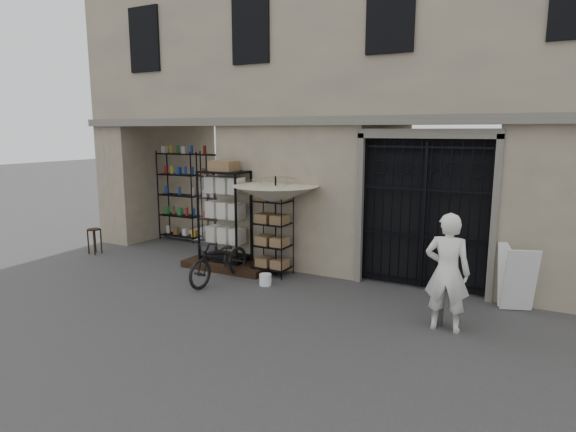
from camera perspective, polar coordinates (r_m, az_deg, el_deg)
The scene contains 15 objects.
ground at distance 8.52m, azimuth 0.33°, elevation -10.90°, with size 80.00×80.00×0.00m, color black.
main_building at distance 11.74m, azimuth 9.89°, elevation 17.03°, with size 14.00×4.00×9.00m, color tan.
shop_recess at distance 12.91m, azimuth -11.68°, elevation 2.97°, with size 3.00×1.70×3.00m, color black.
shop_shelving at distance 13.35m, azimuth -10.44°, elevation 2.16°, with size 2.70×0.50×2.50m, color black.
iron_gate at distance 9.65m, azimuth 16.02°, elevation 0.43°, with size 2.50×0.21×3.00m.
step_platform at distance 10.95m, azimuth -7.08°, elevation -5.77°, with size 2.00×0.90×0.15m, color black.
display_cabinet at distance 10.89m, azimuth -7.50°, elevation -0.54°, with size 1.04×0.67×2.19m.
wire_rack at distance 10.22m, azimuth -1.90°, elevation -2.46°, with size 0.83×0.66×1.70m.
market_umbrella at distance 9.97m, azimuth -1.49°, elevation 3.10°, with size 1.70×1.73×2.56m.
white_bucket at distance 9.70m, azimuth -2.70°, elevation -7.54°, with size 0.24×0.24×0.23m, color white.
bicycle at distance 10.05m, azimuth -8.00°, elevation -7.69°, with size 0.62×0.93×1.78m, color black.
wooden_stool at distance 13.00m, azimuth -21.94°, elevation -2.72°, with size 0.33×0.33×0.64m.
steel_bollard at distance 8.07m, azimuth 17.50°, elevation -9.50°, with size 0.15×0.15×0.83m, color #4F4F4F.
shopkeeper at distance 8.07m, azimuth 17.97°, elevation -12.66°, with size 0.67×1.85×0.44m, color white.
easel_sign at distance 9.18m, azimuth 25.49°, elevation -6.61°, with size 0.70×0.75×1.11m.
Camera 1 is at (3.69, -7.05, 3.05)m, focal length 30.00 mm.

